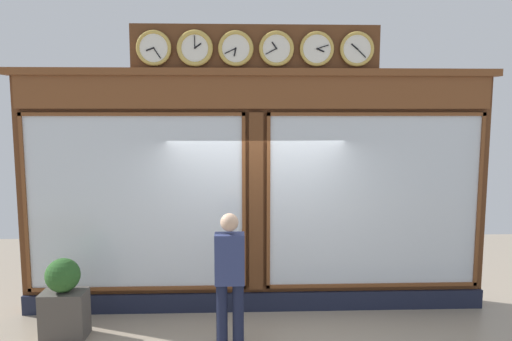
{
  "coord_description": "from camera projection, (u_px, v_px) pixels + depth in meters",
  "views": [
    {
      "loc": [
        0.25,
        6.68,
        2.88
      ],
      "look_at": [
        0.0,
        0.0,
        2.07
      ],
      "focal_mm": 33.36,
      "sensor_mm": 36.0,
      "label": 1
    }
  ],
  "objects": [
    {
      "name": "shop_facade",
      "position": [
        256.0,
        188.0,
        6.89
      ],
      "size": [
        6.85,
        0.42,
        4.09
      ],
      "color": "#5B3319",
      "rests_on": "ground_plane"
    },
    {
      "name": "pedestrian",
      "position": [
        230.0,
        275.0,
        5.78
      ],
      "size": [
        0.36,
        0.22,
        1.69
      ],
      "color": "#191E38",
      "rests_on": "ground_plane"
    },
    {
      "name": "planter_box",
      "position": [
        65.0,
        314.0,
        6.12
      ],
      "size": [
        0.56,
        0.36,
        0.61
      ],
      "primitive_type": "cube",
      "color": "#4C4742",
      "rests_on": "ground_plane"
    },
    {
      "name": "planter_shrub",
      "position": [
        63.0,
        275.0,
        6.05
      ],
      "size": [
        0.43,
        0.43,
        0.43
      ],
      "primitive_type": "sphere",
      "color": "#285623",
      "rests_on": "planter_box"
    }
  ]
}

